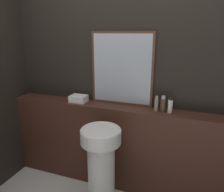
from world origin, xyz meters
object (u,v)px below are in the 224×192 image
at_px(pedestal_sink, 101,165).
at_px(mirror, 122,69).
at_px(lotion_bottle, 170,106).
at_px(shampoo_bottle, 156,104).
at_px(conditioner_bottle, 163,105).
at_px(towel_stack, 79,99).

height_order(pedestal_sink, mirror, mirror).
height_order(mirror, lotion_bottle, mirror).
height_order(pedestal_sink, shampoo_bottle, shampoo_bottle).
relative_size(shampoo_bottle, conditioner_bottle, 0.95).
xyz_separation_m(shampoo_bottle, conditioner_bottle, (0.07, 0.00, 0.00)).
bearing_deg(mirror, conditioner_bottle, -11.85).
height_order(pedestal_sink, lotion_bottle, lotion_bottle).
xyz_separation_m(pedestal_sink, towel_stack, (-0.46, 0.43, 0.51)).
distance_m(conditioner_bottle, lotion_bottle, 0.07).
height_order(pedestal_sink, towel_stack, towel_stack).
relative_size(pedestal_sink, shampoo_bottle, 5.61).
bearing_deg(lotion_bottle, pedestal_sink, -143.54).
bearing_deg(mirror, lotion_bottle, -10.33).
relative_size(towel_stack, lotion_bottle, 1.17).
distance_m(shampoo_bottle, lotion_bottle, 0.14).
distance_m(mirror, towel_stack, 0.62).
bearing_deg(pedestal_sink, lotion_bottle, 36.46).
height_order(towel_stack, conditioner_bottle, conditioner_bottle).
bearing_deg(lotion_bottle, conditioner_bottle, -180.00).
height_order(shampoo_bottle, conditioner_bottle, conditioner_bottle).
distance_m(towel_stack, conditioner_bottle, 0.97).
distance_m(pedestal_sink, shampoo_bottle, 0.82).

